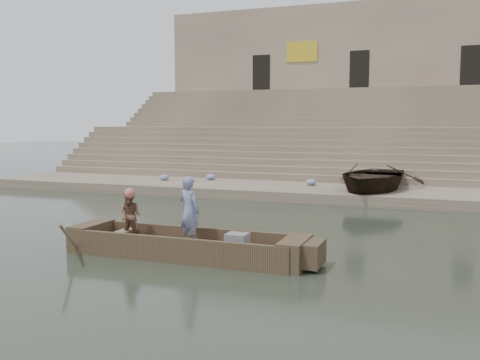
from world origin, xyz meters
The scene contains 13 objects.
ground centered at (0.00, 0.00, 0.00)m, with size 120.00×120.00×0.00m, color #283125.
lower_landing centered at (0.00, 8.00, 0.20)m, with size 32.00×4.00×0.40m, color gray.
mid_landing centered at (0.00, 15.50, 1.40)m, with size 32.00×3.00×2.80m, color gray.
upper_landing centered at (0.00, 22.50, 2.60)m, with size 32.00×3.00×5.20m, color gray.
ghat_steps centered at (0.00, 17.19, 1.80)m, with size 32.00×11.00×5.20m.
building_wall centered at (0.00, 26.50, 5.60)m, with size 32.00×5.07×11.20m.
main_rowboat centered at (-1.96, -2.70, 0.11)m, with size 5.00×1.30×0.22m, color brown.
rowboat_trim centered at (-1.75, -2.71, 0.31)m, with size 6.04×2.63×1.87m.
standing_man centered at (-1.95, -2.53, 1.02)m, with size 0.58×0.38×1.60m, color navy.
rowing_man centered at (-3.50, -2.56, 0.82)m, with size 0.58×0.45×1.20m, color #236948.
television centered at (-0.72, -2.70, 0.42)m, with size 0.46×0.42×0.40m.
beached_rowboat centered at (0.88, 8.05, 0.91)m, with size 3.52×4.92×1.02m, color #2D2116.
cloth_bundles centered at (-1.44, 8.31, 0.53)m, with size 19.91×2.67×0.26m.
Camera 1 is at (3.39, -13.48, 3.02)m, focal length 40.23 mm.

